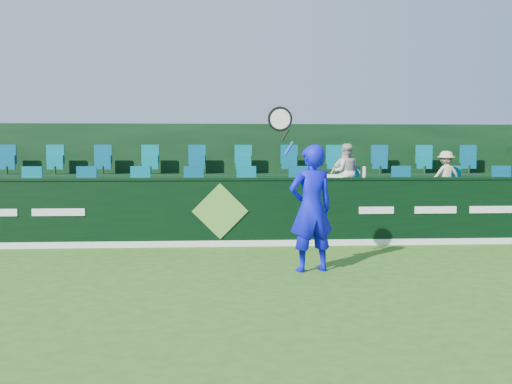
{
  "coord_description": "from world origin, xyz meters",
  "views": [
    {
      "loc": [
        0.03,
        -7.2,
        1.85
      ],
      "look_at": [
        0.64,
        2.8,
        1.15
      ],
      "focal_mm": 40.0,
      "sensor_mm": 36.0,
      "label": 1
    }
  ],
  "objects": [
    {
      "name": "towel",
      "position": [
        2.21,
        4.0,
        1.38
      ],
      "size": [
        0.41,
        0.27,
        0.06
      ],
      "primitive_type": "cube",
      "color": "white",
      "rests_on": "sponsor_hoarding"
    },
    {
      "name": "ground",
      "position": [
        0.0,
        0.0,
        0.0
      ],
      "size": [
        60.0,
        60.0,
        0.0
      ],
      "primitive_type": "plane",
      "color": "#336C19",
      "rests_on": "ground"
    },
    {
      "name": "stand_tier_front",
      "position": [
        0.0,
        5.1,
        0.4
      ],
      "size": [
        16.0,
        2.0,
        0.8
      ],
      "primitive_type": "cube",
      "color": "black",
      "rests_on": "ground"
    },
    {
      "name": "drinks_bottle",
      "position": [
        2.87,
        4.0,
        1.46
      ],
      "size": [
        0.07,
        0.07,
        0.22
      ],
      "primitive_type": "cylinder",
      "color": "silver",
      "rests_on": "sponsor_hoarding"
    },
    {
      "name": "stand_tier_back",
      "position": [
        0.0,
        7.0,
        0.65
      ],
      "size": [
        16.0,
        1.8,
        1.3
      ],
      "primitive_type": "cube",
      "color": "black",
      "rests_on": "ground"
    },
    {
      "name": "spectator_left",
      "position": [
        2.74,
        5.12,
        1.42
      ],
      "size": [
        0.61,
        0.48,
        1.24
      ],
      "primitive_type": "imported",
      "rotation": [
        0.0,
        0.0,
        3.12
      ],
      "color": "beige",
      "rests_on": "stand_tier_front"
    },
    {
      "name": "seat_row_front",
      "position": [
        0.0,
        5.5,
        1.1
      ],
      "size": [
        13.5,
        0.5,
        0.6
      ],
      "primitive_type": "cube",
      "color": "#046C79",
      "rests_on": "stand_tier_front"
    },
    {
      "name": "spectator_right",
      "position": [
        4.99,
        5.12,
        1.34
      ],
      "size": [
        0.74,
        0.48,
        1.08
      ],
      "primitive_type": "imported",
      "rotation": [
        0.0,
        0.0,
        3.26
      ],
      "color": "beige",
      "rests_on": "stand_tier_front"
    },
    {
      "name": "tennis_player",
      "position": [
        1.41,
        1.51,
        1.0
      ],
      "size": [
        1.16,
        0.64,
        2.61
      ],
      "color": "#0D10E2",
      "rests_on": "ground"
    },
    {
      "name": "spectator_middle",
      "position": [
        2.74,
        5.12,
        1.38
      ],
      "size": [
        0.7,
        0.34,
        1.16
      ],
      "primitive_type": "imported",
      "rotation": [
        0.0,
        0.0,
        3.23
      ],
      "color": "white",
      "rests_on": "stand_tier_front"
    },
    {
      "name": "stand_rear",
      "position": [
        0.0,
        7.44,
        1.22
      ],
      "size": [
        16.0,
        4.1,
        2.6
      ],
      "color": "black",
      "rests_on": "ground"
    },
    {
      "name": "seat_row_back",
      "position": [
        0.0,
        7.3,
        1.6
      ],
      "size": [
        13.5,
        0.5,
        0.6
      ],
      "primitive_type": "cube",
      "color": "#046C79",
      "rests_on": "stand_tier_back"
    },
    {
      "name": "sponsor_hoarding",
      "position": [
        0.0,
        4.0,
        0.67
      ],
      "size": [
        16.0,
        0.25,
        1.35
      ],
      "color": "black",
      "rests_on": "ground"
    }
  ]
}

